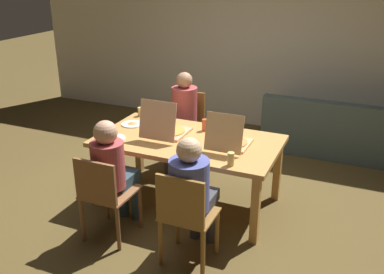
% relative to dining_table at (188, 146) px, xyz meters
% --- Properties ---
extents(ground_plane, '(20.00, 20.00, 0.00)m').
position_rel_dining_table_xyz_m(ground_plane, '(0.00, 0.00, -0.67)').
color(ground_plane, brown).
extents(back_wall, '(7.75, 0.12, 2.79)m').
position_rel_dining_table_xyz_m(back_wall, '(0.00, 2.69, 0.73)').
color(back_wall, beige).
rests_on(back_wall, ground).
extents(dining_table, '(1.89, 1.04, 0.74)m').
position_rel_dining_table_xyz_m(dining_table, '(0.00, 0.00, 0.00)').
color(dining_table, '#BF8745').
rests_on(dining_table, ground).
extents(chair_0, '(0.39, 0.44, 0.93)m').
position_rel_dining_table_xyz_m(chair_0, '(-0.43, 0.95, -0.15)').
color(chair_0, brown).
rests_on(chair_0, ground).
extents(person_0, '(0.32, 0.54, 1.22)m').
position_rel_dining_table_xyz_m(person_0, '(-0.43, 0.79, 0.04)').
color(person_0, '#413E44').
rests_on(person_0, ground).
extents(chair_1, '(0.45, 0.39, 0.89)m').
position_rel_dining_table_xyz_m(chair_1, '(0.41, -0.99, -0.17)').
color(chair_1, olive).
rests_on(chair_1, ground).
extents(person_1, '(0.34, 0.54, 1.16)m').
position_rel_dining_table_xyz_m(person_1, '(0.41, -0.84, 0.02)').
color(person_1, '#3D3D42').
rests_on(person_1, ground).
extents(chair_2, '(0.44, 0.45, 0.86)m').
position_rel_dining_table_xyz_m(chair_2, '(-0.43, -0.94, -0.17)').
color(chair_2, brown).
rests_on(chair_2, ground).
extents(person_2, '(0.31, 0.53, 1.16)m').
position_rel_dining_table_xyz_m(person_2, '(-0.43, -0.78, 0.02)').
color(person_2, '#2B3F4A').
rests_on(person_2, ground).
extents(pizza_box_0, '(0.37, 0.46, 0.39)m').
position_rel_dining_table_xyz_m(pizza_box_0, '(0.45, -0.01, 0.13)').
color(pizza_box_0, tan).
rests_on(pizza_box_0, dining_table).
extents(pizza_box_1, '(0.40, 0.49, 0.42)m').
position_rel_dining_table_xyz_m(pizza_box_1, '(-0.26, 0.02, 0.14)').
color(pizza_box_1, tan).
rests_on(pizza_box_1, dining_table).
extents(plate_0, '(0.26, 0.26, 0.03)m').
position_rel_dining_table_xyz_m(plate_0, '(-0.72, -0.31, 0.09)').
color(plate_0, white).
rests_on(plate_0, dining_table).
extents(plate_1, '(0.25, 0.25, 0.03)m').
position_rel_dining_table_xyz_m(plate_1, '(-0.75, 0.14, 0.09)').
color(plate_1, white).
rests_on(plate_1, dining_table).
extents(drinking_glass_0, '(0.07, 0.07, 0.11)m').
position_rel_dining_table_xyz_m(drinking_glass_0, '(-0.81, 0.44, 0.13)').
color(drinking_glass_0, '#E1C468').
rests_on(drinking_glass_0, dining_table).
extents(drinking_glass_1, '(0.06, 0.06, 0.13)m').
position_rel_dining_table_xyz_m(drinking_glass_1, '(0.07, 0.29, 0.14)').
color(drinking_glass_1, '#BC4D2D').
rests_on(drinking_glass_1, dining_table).
extents(drinking_glass_2, '(0.06, 0.06, 0.13)m').
position_rel_dining_table_xyz_m(drinking_glass_2, '(0.61, -0.42, 0.14)').
color(drinking_glass_2, '#E7C461').
rests_on(drinking_glass_2, dining_table).
extents(couch, '(1.97, 0.79, 0.79)m').
position_rel_dining_table_xyz_m(couch, '(1.33, 2.02, -0.38)').
color(couch, '#445551').
rests_on(couch, ground).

